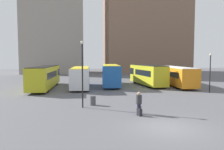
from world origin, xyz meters
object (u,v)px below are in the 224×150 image
bus_0 (45,76)px  lamp_post_1 (210,69)px  suitcase (139,112)px  bus_4 (175,75)px  lamp_post_0 (82,69)px  bus_2 (110,74)px  bus_3 (147,74)px  traveler (139,101)px  bus_1 (81,77)px  trash_bin (93,100)px

bus_0 → lamp_post_1: size_ratio=2.58×
suitcase → lamp_post_1: (11.65, 9.21, 2.63)m
bus_4 → lamp_post_1: lamp_post_1 is taller
suitcase → lamp_post_0: bearing=32.2°
bus_2 → bus_3: bus_2 is taller
bus_2 → suitcase: 18.18m
bus_0 → lamp_post_0: lamp_post_0 is taller
traveler → lamp_post_0: (-4.15, 2.90, 2.33)m
bus_0 → lamp_post_0: 14.40m
bus_3 → suitcase: 19.12m
bus_4 → traveler: (-10.67, -16.43, -0.60)m
bus_0 → lamp_post_0: (4.94, -13.43, 1.62)m
bus_1 → traveler: (4.08, -15.91, -0.59)m
bus_3 → trash_bin: size_ratio=12.03×
bus_1 → suitcase: bus_1 is taller
lamp_post_0 → lamp_post_1: size_ratio=1.18×
bus_4 → lamp_post_0: size_ratio=2.21×
bus_1 → lamp_post_0: lamp_post_0 is taller
trash_bin → bus_0: bearing=115.0°
trash_bin → suitcase: bearing=-53.6°
lamp_post_0 → suitcase: bearing=-40.1°
bus_0 → trash_bin: (5.87, -12.61, -1.30)m
bus_1 → bus_2: bus_2 is taller
bus_1 → suitcase: size_ratio=12.89×
lamp_post_1 → bus_1: bearing=155.2°
bus_4 → lamp_post_0: (-14.82, -13.52, 1.74)m
bus_1 → bus_3: bearing=-78.3°
trash_bin → bus_3: bearing=54.9°
bus_2 → suitcase: bearing=-175.7°
bus_2 → lamp_post_1: lamp_post_1 is taller
bus_2 → trash_bin: size_ratio=11.92×
bus_0 → bus_3: 15.53m
suitcase → lamp_post_1: 15.08m
suitcase → bus_0: bearing=10.4°
bus_3 → trash_bin: 16.79m
bus_2 → lamp_post_1: size_ratio=2.10×
bus_2 → bus_3: (5.87, -0.18, -0.03)m
bus_4 → suitcase: bus_4 is taller
suitcase → trash_bin: (-3.12, 4.23, 0.16)m
bus_2 → bus_1: bearing=116.4°
bus_4 → suitcase: 20.11m
bus_4 → lamp_post_0: lamp_post_0 is taller
bus_2 → bus_4: bus_2 is taller
traveler → lamp_post_0: size_ratio=0.30×
bus_0 → traveler: bus_0 is taller
traveler → bus_2: bearing=-19.4°
bus_4 → lamp_post_1: 7.88m
bus_0 → lamp_post_0: size_ratio=2.19×
bus_4 → trash_bin: bus_4 is taller
trash_bin → bus_1: bearing=94.0°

